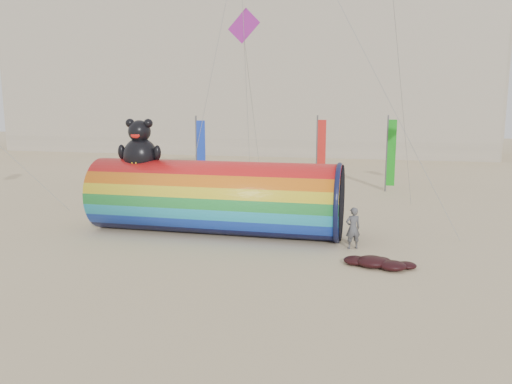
% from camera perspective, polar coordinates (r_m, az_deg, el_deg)
% --- Properties ---
extents(ground, '(160.00, 160.00, 0.00)m').
position_cam_1_polar(ground, '(19.31, -2.50, -7.72)').
color(ground, '#CCB58C').
rests_on(ground, ground).
extents(hotel_building, '(60.40, 15.40, 20.60)m').
position_cam_1_polar(hotel_building, '(66.05, -1.68, 13.74)').
color(hotel_building, '#B7AD99').
rests_on(hotel_building, ground).
extents(windsock_assembly, '(11.52, 3.51, 5.31)m').
position_cam_1_polar(windsock_assembly, '(22.93, -4.77, -0.40)').
color(windsock_assembly, red).
rests_on(windsock_assembly, ground).
extents(kite_handler, '(0.75, 0.65, 1.74)m').
position_cam_1_polar(kite_handler, '(20.87, 11.02, -4.07)').
color(kite_handler, '#4E4F55').
rests_on(kite_handler, ground).
extents(fabric_bundle, '(2.62, 1.35, 0.41)m').
position_cam_1_polar(fabric_bundle, '(18.90, 13.76, -7.84)').
color(fabric_bundle, black).
rests_on(fabric_bundle, ground).
extents(festival_banners, '(12.54, 5.07, 5.20)m').
position_cam_1_polar(festival_banners, '(33.29, 5.68, 4.30)').
color(festival_banners, '#59595E').
rests_on(festival_banners, ground).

